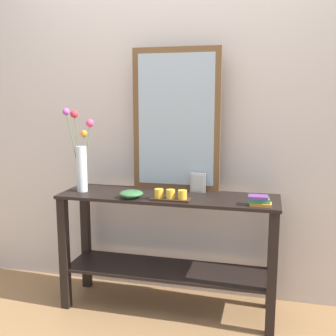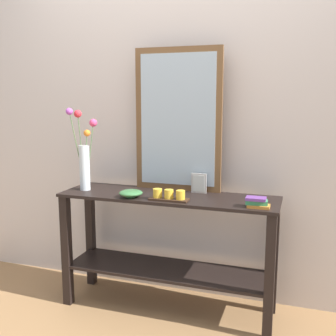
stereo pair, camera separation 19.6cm
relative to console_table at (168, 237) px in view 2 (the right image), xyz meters
name	(u,v)px [view 2 (the right image)]	position (x,y,z in m)	size (l,w,h in m)	color
ground_plane	(168,308)	(0.00, 0.00, -0.51)	(7.00, 6.00, 0.02)	#997047
wall_back	(183,106)	(0.00, 0.32, 0.85)	(6.40, 0.08, 2.70)	beige
console_table	(168,237)	(0.00, 0.00, 0.00)	(1.42, 0.41, 0.78)	black
mirror_leaning	(178,120)	(0.01, 0.17, 0.76)	(0.59, 0.03, 0.95)	brown
tall_vase_left	(84,156)	(-0.59, -0.03, 0.52)	(0.16, 0.17, 0.56)	silver
candle_tray	(169,196)	(0.05, -0.12, 0.31)	(0.24, 0.09, 0.07)	#382316
picture_frame_small	(199,183)	(0.17, 0.12, 0.35)	(0.10, 0.01, 0.13)	#B7B2AD
decorative_bowl	(131,193)	(-0.21, -0.13, 0.31)	(0.15, 0.15, 0.05)	#38703D
book_stack	(257,202)	(0.58, -0.12, 0.31)	(0.14, 0.09, 0.06)	orange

